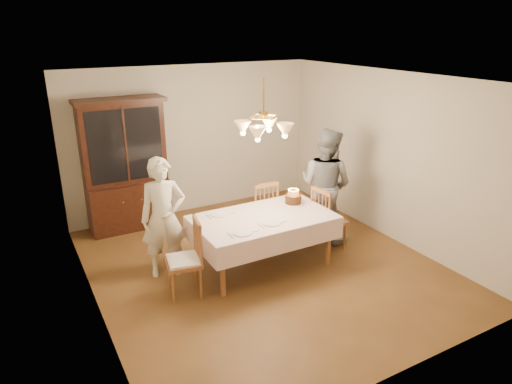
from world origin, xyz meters
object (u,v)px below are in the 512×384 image
china_hutch (125,168)px  birthday_cake (293,199)px  chair_far_side (261,214)px  elderly_woman (163,218)px  dining_table (263,221)px

china_hutch → birthday_cake: (1.90, -2.06, -0.21)m
chair_far_side → china_hutch: bearing=138.2°
elderly_woman → birthday_cake: bearing=3.4°
dining_table → chair_far_side: (0.40, 0.75, -0.24)m
china_hutch → elderly_woman: bearing=-88.9°
china_hutch → dining_table: bearing=-60.3°
dining_table → birthday_cake: (0.62, 0.19, 0.14)m
dining_table → china_hutch: size_ratio=0.88×
china_hutch → chair_far_side: size_ratio=2.16×
china_hutch → birthday_cake: china_hutch is taller
dining_table → birthday_cake: bearing=17.2°
dining_table → elderly_woman: bearing=159.4°
dining_table → chair_far_side: 0.88m
dining_table → elderly_woman: size_ratio=1.16×
dining_table → china_hutch: bearing=119.7°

